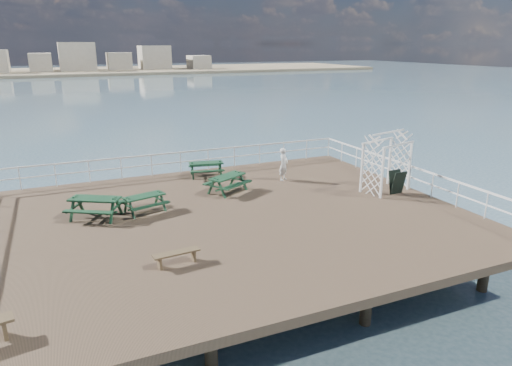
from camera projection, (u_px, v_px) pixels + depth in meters
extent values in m
cube|color=brown|center=(227.00, 220.00, 17.48)|extent=(18.00, 14.00, 0.30)
plane|color=#466576|center=(109.00, 119.00, 53.06)|extent=(300.00, 300.00, 0.00)
cube|color=tan|center=(123.00, 70.00, 141.92)|extent=(160.00, 40.00, 0.80)
cube|color=beige|center=(41.00, 62.00, 129.63)|extent=(6.00, 8.00, 5.00)
cube|color=beige|center=(77.00, 56.00, 133.02)|extent=(10.00, 8.00, 8.00)
cube|color=beige|center=(120.00, 61.00, 138.06)|extent=(7.00, 8.00, 5.00)
cube|color=beige|center=(156.00, 57.00, 141.99)|extent=(9.00, 8.00, 7.00)
cube|color=beige|center=(197.00, 62.00, 147.41)|extent=(6.00, 8.00, 4.00)
cylinder|color=brown|center=(484.00, 274.00, 15.89)|extent=(0.36, 0.36, 2.10)
cylinder|color=brown|center=(22.00, 229.00, 19.78)|extent=(0.36, 0.36, 2.10)
cylinder|color=brown|center=(319.00, 187.00, 25.53)|extent=(0.36, 0.36, 2.10)
cube|color=silver|center=(180.00, 152.00, 23.13)|extent=(17.70, 0.07, 0.07)
cube|color=silver|center=(181.00, 162.00, 23.28)|extent=(17.70, 0.05, 0.05)
cube|color=silver|center=(411.00, 166.00, 20.53)|extent=(0.07, 13.70, 0.07)
cube|color=silver|center=(410.00, 177.00, 20.67)|extent=(0.05, 13.70, 0.05)
cube|color=#13351D|center=(144.00, 196.00, 17.76)|extent=(1.69, 1.01, 0.05)
cube|color=#13351D|center=(139.00, 199.00, 18.23)|extent=(1.58, 0.63, 0.04)
cube|color=#13351D|center=(151.00, 206.00, 17.44)|extent=(1.58, 0.63, 0.04)
cube|color=#13351D|center=(129.00, 206.00, 17.44)|extent=(0.40, 1.25, 0.05)
cube|color=#13351D|center=(160.00, 199.00, 18.24)|extent=(0.40, 1.25, 0.05)
cube|color=#13351D|center=(126.00, 205.00, 17.65)|extent=(0.19, 0.46, 0.77)
cube|color=#13351D|center=(132.00, 209.00, 17.26)|extent=(0.19, 0.46, 0.77)
cube|color=#13351D|center=(157.00, 199.00, 18.44)|extent=(0.19, 0.46, 0.77)
cube|color=#13351D|center=(163.00, 202.00, 18.05)|extent=(0.19, 0.46, 0.77)
cube|color=#13351D|center=(145.00, 206.00, 17.89)|extent=(1.37, 0.44, 0.05)
cube|color=#13351D|center=(206.00, 163.00, 22.56)|extent=(1.75, 0.96, 0.06)
cube|color=#13351D|center=(205.00, 165.00, 23.16)|extent=(1.67, 0.55, 0.05)
cube|color=#13351D|center=(207.00, 171.00, 22.13)|extent=(1.67, 0.55, 0.05)
cube|color=#13351D|center=(192.00, 169.00, 22.51)|extent=(0.33, 1.32, 0.06)
cube|color=#13351D|center=(220.00, 168.00, 22.79)|extent=(0.33, 1.32, 0.06)
cube|color=#13351D|center=(192.00, 169.00, 22.78)|extent=(0.16, 0.48, 0.81)
cube|color=#13351D|center=(193.00, 172.00, 22.26)|extent=(0.16, 0.48, 0.81)
cube|color=#13351D|center=(219.00, 167.00, 23.06)|extent=(0.16, 0.48, 0.81)
cube|color=#13351D|center=(221.00, 170.00, 22.55)|extent=(0.16, 0.48, 0.81)
cube|color=#13351D|center=(206.00, 172.00, 22.70)|extent=(1.46, 0.36, 0.06)
cube|color=#13351D|center=(227.00, 176.00, 20.13)|extent=(1.87, 1.46, 0.06)
cube|color=#13351D|center=(218.00, 180.00, 20.55)|extent=(1.66, 1.07, 0.05)
cube|color=#13351D|center=(238.00, 185.00, 19.88)|extent=(1.66, 1.07, 0.05)
cube|color=#13351D|center=(216.00, 187.00, 19.66)|extent=(0.76, 1.28, 0.06)
cube|color=#13351D|center=(238.00, 179.00, 20.78)|extent=(0.76, 1.28, 0.06)
cube|color=#13351D|center=(211.00, 187.00, 19.85)|extent=(0.32, 0.48, 0.86)
cube|color=#13351D|center=(222.00, 189.00, 19.51)|extent=(0.32, 0.48, 0.86)
cube|color=#13351D|center=(233.00, 179.00, 20.97)|extent=(0.32, 0.48, 0.86)
cube|color=#13351D|center=(243.00, 181.00, 20.63)|extent=(0.32, 0.48, 0.86)
cube|color=#13351D|center=(228.00, 187.00, 20.27)|extent=(1.41, 0.83, 0.06)
cube|color=#13351D|center=(95.00, 199.00, 17.10)|extent=(1.97, 1.56, 0.06)
cube|color=#13351D|center=(103.00, 201.00, 17.77)|extent=(1.74, 1.16, 0.05)
cube|color=#13351D|center=(88.00, 212.00, 16.59)|extent=(1.74, 1.16, 0.05)
cube|color=#13351D|center=(76.00, 206.00, 17.28)|extent=(0.83, 1.34, 0.06)
cube|color=#13351D|center=(115.00, 208.00, 17.10)|extent=(0.83, 1.34, 0.06)
cube|color=#13351D|center=(80.00, 205.00, 17.58)|extent=(0.34, 0.50, 0.91)
cube|color=#13351D|center=(72.00, 210.00, 17.00)|extent=(0.34, 0.50, 0.91)
cube|color=#13351D|center=(119.00, 206.00, 17.41)|extent=(0.34, 0.50, 0.91)
cube|color=#13351D|center=(112.00, 212.00, 16.83)|extent=(0.34, 0.50, 0.91)
cube|color=#13351D|center=(96.00, 211.00, 17.24)|extent=(1.47, 0.90, 0.06)
cube|color=brown|center=(4.00, 329.00, 10.22)|extent=(0.15, 0.38, 0.43)
cube|color=brown|center=(176.00, 253.00, 13.56)|extent=(1.43, 0.46, 0.05)
cube|color=brown|center=(160.00, 263.00, 13.37)|extent=(0.10, 0.30, 0.35)
cube|color=brown|center=(193.00, 255.00, 13.86)|extent=(0.10, 0.30, 0.35)
cube|color=silver|center=(382.00, 174.00, 19.22)|extent=(0.10, 0.10, 2.16)
cube|color=silver|center=(362.00, 169.00, 20.03)|extent=(0.10, 0.10, 2.16)
cube|color=silver|center=(410.00, 166.00, 20.39)|extent=(0.10, 0.10, 2.16)
cube|color=silver|center=(389.00, 162.00, 21.21)|extent=(0.10, 0.10, 2.16)
cube|color=silver|center=(399.00, 145.00, 19.48)|extent=(2.11, 0.62, 0.07)
cube|color=silver|center=(378.00, 141.00, 20.29)|extent=(2.11, 0.62, 0.07)
cube|color=silver|center=(389.00, 132.00, 19.75)|extent=(2.11, 0.61, 0.06)
cube|color=black|center=(399.00, 183.00, 19.87)|extent=(0.65, 0.27, 1.05)
cube|color=black|center=(395.00, 182.00, 20.06)|extent=(0.65, 0.27, 1.05)
imported|color=white|center=(284.00, 164.00, 21.92)|extent=(0.68, 0.64, 1.57)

